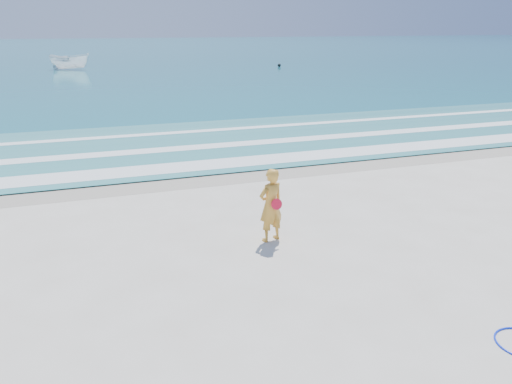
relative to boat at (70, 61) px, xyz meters
name	(u,v)px	position (x,y,z in m)	size (l,w,h in m)	color
ground	(334,304)	(5.14, -56.07, -0.97)	(400.00, 400.00, 0.00)	silver
wet_sand	(215,175)	(5.14, -47.07, -0.96)	(400.00, 2.40, 0.00)	#B2A893
ocean	(99,50)	(5.14, 48.93, -0.95)	(400.00, 190.00, 0.04)	#19727F
shallow	(186,144)	(5.14, -42.07, -0.92)	(400.00, 10.00, 0.01)	#59B7AD
foam_near	(206,165)	(5.14, -45.77, -0.91)	(400.00, 1.40, 0.01)	white
foam_mid	(190,148)	(5.14, -42.87, -0.91)	(400.00, 0.90, 0.01)	white
foam_far	(176,133)	(5.14, -39.57, -0.91)	(400.00, 0.60, 0.01)	white
boat	(70,61)	(0.00, 0.00, 0.00)	(1.80, 4.79, 1.85)	white
buoy	(279,65)	(24.45, -4.29, -0.72)	(0.41, 0.41, 0.41)	black
woman	(271,205)	(5.05, -52.89, -0.05)	(0.76, 0.61, 1.83)	gold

